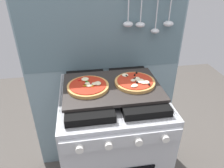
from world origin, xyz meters
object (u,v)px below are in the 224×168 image
object	(u,v)px
stove	(112,145)
pizza_right	(135,82)
baking_tray	(112,87)
pizza_left	(88,86)

from	to	relation	value
stove	pizza_right	world-z (taller)	pizza_right
stove	baking_tray	distance (m)	0.46
pizza_left	baking_tray	bearing A→B (deg)	2.20
baking_tray	pizza_left	bearing A→B (deg)	-177.80
baking_tray	pizza_right	distance (m)	0.13
baking_tray	pizza_right	world-z (taller)	pizza_right
pizza_left	pizza_right	bearing A→B (deg)	0.14
stove	baking_tray	xyz separation A→B (m)	(0.00, 0.00, 0.46)
stove	pizza_left	world-z (taller)	pizza_left
pizza_left	stove	bearing A→B (deg)	1.50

